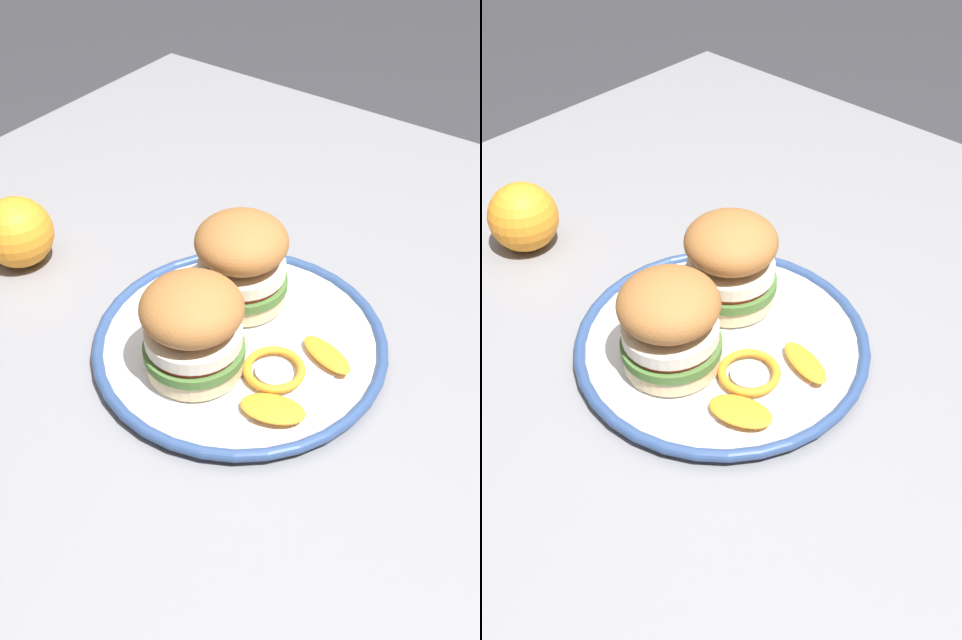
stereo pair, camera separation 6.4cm
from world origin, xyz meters
TOP-DOWN VIEW (x-y plane):
  - dining_table at (0.00, 0.00)m, footprint 1.25×1.07m
  - dinner_plate at (0.07, 0.02)m, footprint 0.30×0.30m
  - sandwich_half_left at (0.08, 0.08)m, footprint 0.11×0.11m
  - sandwich_half_right at (0.10, -0.02)m, footprint 0.10×0.10m
  - orange_peel_curled at (0.01, 0.05)m, footprint 0.08×0.08m
  - orange_peel_strip_long at (-0.02, -0.00)m, footprint 0.07×0.04m
  - orange_peel_strip_short at (-0.01, 0.09)m, footprint 0.07×0.05m
  - whole_orange at (0.36, 0.05)m, footprint 0.08×0.08m

SIDE VIEW (x-z plane):
  - dining_table at x=0.00m, z-range 0.27..0.98m
  - dinner_plate at x=0.07m, z-range 0.71..0.73m
  - orange_peel_curled at x=0.01m, z-range 0.73..0.74m
  - orange_peel_strip_short at x=-0.01m, z-range 0.73..0.74m
  - orange_peel_strip_long at x=-0.02m, z-range 0.73..0.74m
  - whole_orange at x=0.36m, z-range 0.71..0.79m
  - sandwich_half_left at x=0.08m, z-range 0.73..0.83m
  - sandwich_half_right at x=0.10m, z-range 0.73..0.83m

